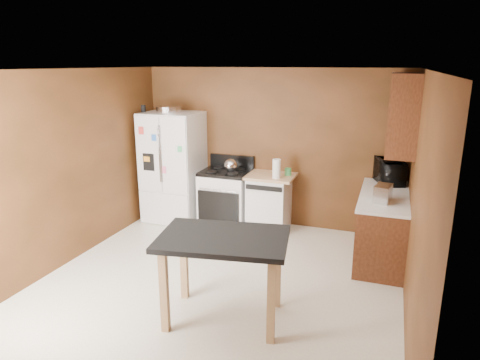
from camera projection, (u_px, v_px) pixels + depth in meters
The scene contains 18 objects.
floor at pixel (217, 285), 5.12m from camera, with size 4.50×4.50×0.00m, color white.
ceiling at pixel (214, 70), 4.45m from camera, with size 4.50×4.50×0.00m, color white.
wall_back at pixel (270, 148), 6.83m from camera, with size 4.20×4.20×0.00m, color brown.
wall_front at pixel (79, 275), 2.74m from camera, with size 4.20×4.20×0.00m, color brown.
wall_left at pixel (64, 169), 5.47m from camera, with size 4.50×4.50×0.00m, color brown.
wall_right at pixel (417, 205), 4.10m from camera, with size 4.50×4.50×0.00m, color brown.
roasting_pan at pixel (169, 109), 6.81m from camera, with size 0.40×0.40×0.10m, color silver.
pen_cup at pixel (143, 109), 6.85m from camera, with size 0.08×0.08×0.11m, color black.
kettle at pixel (231, 166), 6.72m from camera, with size 0.21×0.21×0.21m, color silver.
paper_towel at pixel (277, 169), 6.40m from camera, with size 0.12×0.12×0.29m, color white.
green_canister at pixel (288, 172), 6.59m from camera, with size 0.10×0.10×0.11m, color #44B35F.
toaster at pixel (383, 193), 5.29m from camera, with size 0.18×0.29×0.21m, color silver.
microwave at pixel (389, 172), 6.12m from camera, with size 0.57×0.39×0.32m, color black.
refrigerator at pixel (173, 167), 7.07m from camera, with size 0.90×0.80×1.80m.
gas_range at pixel (226, 197), 6.95m from camera, with size 0.76×0.68×1.10m.
dishwasher at pixel (269, 202), 6.74m from camera, with size 0.78×0.63×0.89m.
right_cabinets at pixel (388, 193), 5.62m from camera, with size 0.63×1.58×2.45m.
island at pixel (223, 249), 4.26m from camera, with size 1.40×1.05×0.91m.
Camera 1 is at (1.81, -4.24, 2.57)m, focal length 32.00 mm.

